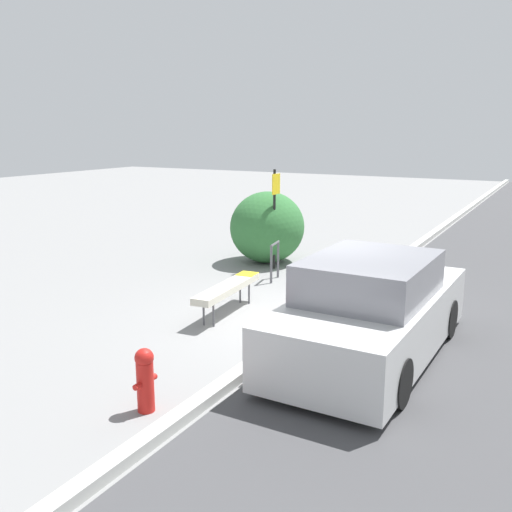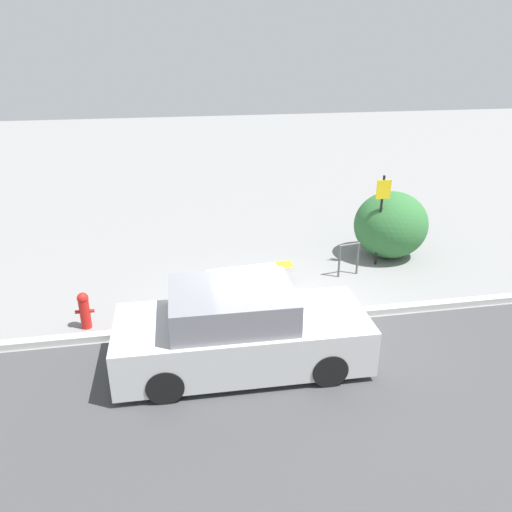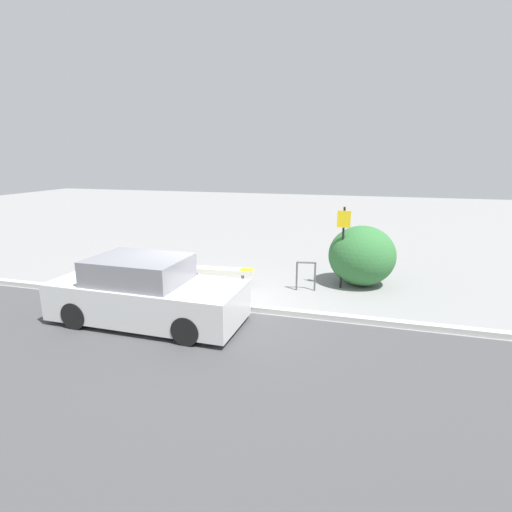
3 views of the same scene
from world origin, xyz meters
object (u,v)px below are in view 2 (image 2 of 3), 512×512
at_px(bench, 251,271).
at_px(fire_hydrant, 84,309).
at_px(sign_post, 381,213).
at_px(bike_rack, 349,256).
at_px(parked_car_near, 240,331).

height_order(bench, fire_hydrant, fire_hydrant).
bearing_deg(bench, sign_post, 8.72).
xyz_separation_m(bike_rack, fire_hydrant, (-5.91, -1.36, -0.09)).
distance_m(sign_post, fire_hydrant, 7.14).
bearing_deg(bench, fire_hydrant, -168.01).
relative_size(bike_rack, sign_post, 0.36).
xyz_separation_m(bench, sign_post, (3.35, 0.80, 0.92)).
distance_m(bench, fire_hydrant, 3.63).
height_order(bike_rack, parked_car_near, parked_car_near).
relative_size(bike_rack, parked_car_near, 0.19).
relative_size(bench, parked_car_near, 0.46).
bearing_deg(parked_car_near, fire_hydrant, 149.18).
distance_m(bike_rack, parked_car_near, 4.39).
bearing_deg(sign_post, bench, -166.61).
distance_m(bike_rack, fire_hydrant, 6.07).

